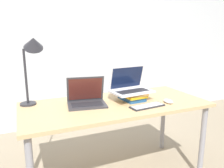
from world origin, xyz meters
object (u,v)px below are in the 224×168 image
book_stack (132,96)px  mouse (168,101)px  laptop_left (86,99)px  wireless_keyboard (147,106)px  laptop_on_books (130,87)px  desk_lamp (32,51)px

book_stack → mouse: (0.25, -0.22, -0.02)m
laptop_left → mouse: laptop_left is taller
wireless_keyboard → laptop_on_books: bearing=99.4°
laptop_left → book_stack: 0.44m
wireless_keyboard → desk_lamp: bearing=153.4°
laptop_left → desk_lamp: 0.61m
laptop_left → mouse: (0.69, -0.24, -0.03)m
book_stack → laptop_on_books: (-0.02, 0.00, 0.09)m
laptop_on_books → desk_lamp: size_ratio=0.64×
laptop_left → mouse: bearing=-19.4°
mouse → desk_lamp: desk_lamp is taller
mouse → laptop_on_books: bearing=140.9°
wireless_keyboard → mouse: (0.23, 0.02, 0.01)m
desk_lamp → laptop_on_books: bearing=-13.2°
mouse → desk_lamp: (-1.10, 0.42, 0.45)m
laptop_on_books → desk_lamp: (-0.83, 0.20, 0.34)m
laptop_left → laptop_on_books: size_ratio=0.90×
wireless_keyboard → desk_lamp: 1.08m
laptop_on_books → wireless_keyboard: laptop_on_books is taller
laptop_left → wireless_keyboard: size_ratio=1.14×
wireless_keyboard → mouse: 0.23m
laptop_left → desk_lamp: bearing=157.2°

